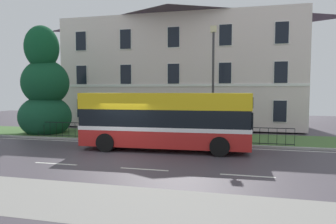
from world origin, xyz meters
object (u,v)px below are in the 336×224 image
at_px(georgian_townhouse, 185,65).
at_px(evergreen_tree, 45,92).
at_px(street_lamp_post, 213,76).
at_px(single_decker_bus, 165,120).

xyz_separation_m(georgian_townhouse, evergreen_tree, (-8.47, -9.04, -2.44)).
height_order(evergreen_tree, street_lamp_post, evergreen_tree).
height_order(georgian_townhouse, single_decker_bus, georgian_townhouse).
relative_size(evergreen_tree, single_decker_bus, 0.89).
relative_size(georgian_townhouse, single_decker_bus, 2.26).
xyz_separation_m(single_decker_bus, street_lamp_post, (2.23, 2.87, 2.44)).
xyz_separation_m(georgian_townhouse, street_lamp_post, (3.49, -9.68, -1.46)).
height_order(georgian_townhouse, evergreen_tree, georgian_townhouse).
bearing_deg(evergreen_tree, street_lamp_post, -3.07).
bearing_deg(single_decker_bus, georgian_townhouse, 93.54).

